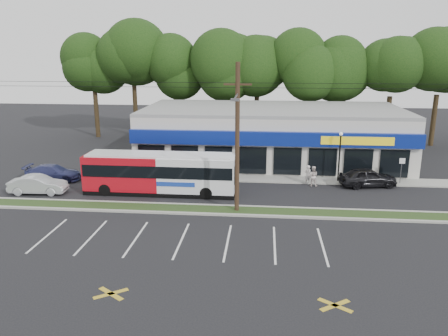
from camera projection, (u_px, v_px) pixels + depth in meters
name	position (u px, v px, depth m)	size (l,w,h in m)	color
ground	(191.00, 215.00, 29.23)	(120.00, 120.00, 0.00)	black
grass_strip	(193.00, 209.00, 30.18)	(40.00, 1.60, 0.12)	#233E19
curb_south	(191.00, 214.00, 29.36)	(40.00, 0.25, 0.14)	#9E9E93
curb_north	(195.00, 205.00, 30.99)	(40.00, 0.25, 0.14)	#9E9E93
sidewalk	(266.00, 179.00, 37.42)	(32.00, 2.20, 0.10)	#9E9E93
strip_mall	(272.00, 134.00, 43.34)	(25.00, 12.55, 5.30)	beige
utility_pole	(235.00, 134.00, 28.46)	(50.00, 2.77, 10.00)	black
lamp_post	(340.00, 151.00, 36.00)	(0.30, 0.30, 4.25)	black
sign_post	(402.00, 166.00, 35.62)	(0.45, 0.10, 2.23)	#59595E
tree_line	(260.00, 70.00, 51.67)	(46.76, 6.76, 11.83)	black
metrobus	(160.00, 172.00, 33.41)	(11.63, 2.54, 3.12)	#B50D1A
car_dark	(368.00, 177.00, 35.28)	(1.83, 4.54, 1.55)	black
car_silver	(38.00, 185.00, 33.55)	(1.50, 4.31, 1.42)	#ADB1B5
car_blue	(53.00, 173.00, 36.97)	(1.88, 4.63, 1.34)	navy
pedestrian_a	(308.00, 175.00, 35.91)	(0.58, 0.38, 1.60)	white
pedestrian_b	(313.00, 176.00, 35.38)	(0.81, 0.63, 1.66)	beige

